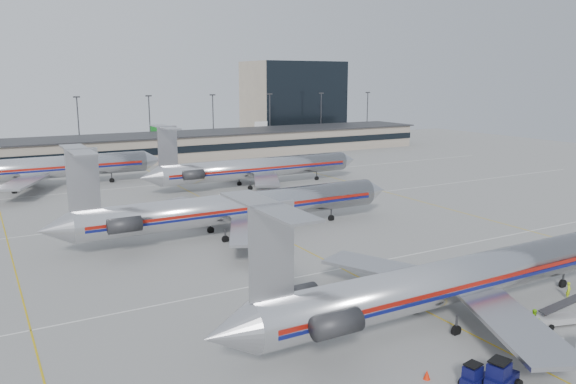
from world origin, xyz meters
TOP-DOWN VIEW (x-y plane):
  - ground at (0.00, 0.00)m, footprint 260.00×260.00m
  - apron_markings at (0.00, 10.00)m, footprint 160.00×0.15m
  - terminal at (0.00, 97.97)m, footprint 162.00×17.00m
  - light_mast_row at (0.00, 112.00)m, footprint 163.60×0.40m
  - distant_building at (62.00, 128.00)m, footprint 30.00×20.00m
  - jet_foreground at (0.84, -4.85)m, footprint 45.34×26.70m
  - jet_second_row at (-4.75, 27.47)m, footprint 47.20×27.79m
  - jet_third_row at (12.08, 55.50)m, footprint 43.69×26.88m
  - jet_back_row at (-24.87, 72.80)m, footprint 48.01×29.53m
  - tug_left at (-5.77, -13.20)m, footprint 2.18×1.37m
  - tug_center at (-4.50, -14.22)m, footprint 2.77×1.90m
  - cart_outer at (2.84, -12.74)m, footprint 2.05×1.79m
  - belt_loader at (7.41, -9.84)m, footprint 4.48×2.31m
  - ramp_worker_near at (13.25, -6.86)m, footprint 0.65×0.53m
  - ramp_worker_far at (4.65, -9.79)m, footprint 1.10×1.00m
  - cone_left at (-7.77, -11.02)m, footprint 0.63×0.63m

SIDE VIEW (x-z plane):
  - ground at x=0.00m, z-range 0.00..0.00m
  - apron_markings at x=0.00m, z-range 0.00..0.02m
  - cone_left at x=-7.77m, z-range 0.00..0.65m
  - cart_outer at x=2.84m, z-range 0.03..1.01m
  - belt_loader at x=7.41m, z-range -0.53..1.76m
  - tug_left at x=-5.77m, z-range -0.07..1.58m
  - ramp_worker_near at x=13.25m, z-range 0.00..1.56m
  - ramp_worker_far at x=4.65m, z-range 0.00..1.86m
  - tug_center at x=-4.50m, z-range -0.09..1.96m
  - terminal at x=0.00m, z-range 0.03..6.28m
  - jet_foreground at x=0.84m, z-range -2.49..9.38m
  - jet_third_row at x=12.08m, z-range -2.50..9.44m
  - jet_second_row at x=-4.75m, z-range -2.59..9.76m
  - jet_back_row at x=-24.87m, z-range -2.75..10.38m
  - light_mast_row at x=0.00m, z-range 0.94..16.22m
  - distant_building at x=62.00m, z-range 0.00..25.00m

